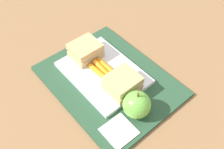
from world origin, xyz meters
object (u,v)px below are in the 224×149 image
food_tray (103,73)px  paper_napkin (119,131)px  sandwich_half_left (85,50)px  apple (137,105)px  carrot_sticks_bundle (103,70)px  sandwich_half_right (122,83)px

food_tray → paper_napkin: (0.16, -0.08, -0.00)m
sandwich_half_left → apple: bearing=-4.4°
carrot_sticks_bundle → food_tray: bearing=42.7°
sandwich_half_right → apple: 0.07m
sandwich_half_left → paper_napkin: size_ratio=1.14×
apple → paper_napkin: (0.01, -0.07, -0.03)m
sandwich_half_left → carrot_sticks_bundle: 0.08m
carrot_sticks_bundle → paper_napkin: carrot_sticks_bundle is taller
apple → carrot_sticks_bundle: bearing=173.5°
sandwich_half_right → paper_napkin: 0.12m
sandwich_half_right → carrot_sticks_bundle: bearing=-179.6°
apple → sandwich_half_left: bearing=175.6°
sandwich_half_left → carrot_sticks_bundle: size_ratio=1.02×
sandwich_half_left → apple: size_ratio=1.01×
apple → sandwich_half_right: bearing=166.1°
sandwich_half_right → paper_napkin: (0.08, -0.08, -0.03)m
food_tray → sandwich_half_left: size_ratio=2.88×
sandwich_half_right → paper_napkin: bearing=-45.3°
food_tray → paper_napkin: size_ratio=3.29×
sandwich_half_right → apple: size_ratio=1.01×
food_tray → sandwich_half_right: bearing=0.0°
sandwich_half_right → carrot_sticks_bundle: size_ratio=1.02×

